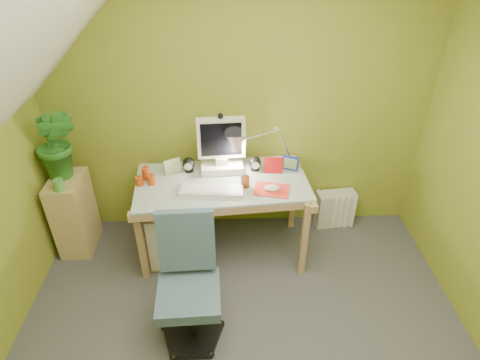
{
  "coord_description": "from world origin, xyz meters",
  "views": [
    {
      "loc": [
        -0.09,
        -1.46,
        2.48
      ],
      "look_at": [
        0.0,
        1.0,
        0.85
      ],
      "focal_mm": 30.0,
      "sensor_mm": 36.0,
      "label": 1
    }
  ],
  "objects_px": {
    "desk_lamp": "(278,138)",
    "side_ledge": "(74,214)",
    "radiator": "(335,209)",
    "desk": "(223,217)",
    "potted_plant": "(57,143)",
    "task_chair": "(189,296)",
    "monitor": "(221,144)"
  },
  "relations": [
    {
      "from": "desk_lamp",
      "to": "potted_plant",
      "type": "distance_m",
      "value": 1.72
    },
    {
      "from": "desk_lamp",
      "to": "potted_plant",
      "type": "bearing_deg",
      "value": -165.33
    },
    {
      "from": "monitor",
      "to": "side_ledge",
      "type": "bearing_deg",
      "value": 179.85
    },
    {
      "from": "monitor",
      "to": "radiator",
      "type": "relative_size",
      "value": 1.35
    },
    {
      "from": "task_chair",
      "to": "desk",
      "type": "bearing_deg",
      "value": 73.41
    },
    {
      "from": "desk",
      "to": "side_ledge",
      "type": "height_order",
      "value": "desk"
    },
    {
      "from": "task_chair",
      "to": "radiator",
      "type": "bearing_deg",
      "value": 40.95
    },
    {
      "from": "task_chair",
      "to": "potted_plant",
      "type": "bearing_deg",
      "value": 133.18
    },
    {
      "from": "desk",
      "to": "task_chair",
      "type": "distance_m",
      "value": 0.91
    },
    {
      "from": "side_ledge",
      "to": "radiator",
      "type": "distance_m",
      "value": 2.34
    },
    {
      "from": "potted_plant",
      "to": "task_chair",
      "type": "distance_m",
      "value": 1.59
    },
    {
      "from": "potted_plant",
      "to": "desk",
      "type": "bearing_deg",
      "value": -6.93
    },
    {
      "from": "desk_lamp",
      "to": "potted_plant",
      "type": "height_order",
      "value": "potted_plant"
    },
    {
      "from": "desk",
      "to": "desk_lamp",
      "type": "distance_m",
      "value": 0.81
    },
    {
      "from": "potted_plant",
      "to": "radiator",
      "type": "relative_size",
      "value": 1.73
    },
    {
      "from": "monitor",
      "to": "desk_lamp",
      "type": "distance_m",
      "value": 0.45
    },
    {
      "from": "desk_lamp",
      "to": "radiator",
      "type": "bearing_deg",
      "value": 27.05
    },
    {
      "from": "monitor",
      "to": "potted_plant",
      "type": "xyz_separation_m",
      "value": [
        -1.27,
        -0.03,
        0.04
      ]
    },
    {
      "from": "radiator",
      "to": "desk_lamp",
      "type": "bearing_deg",
      "value": -174.3
    },
    {
      "from": "monitor",
      "to": "radiator",
      "type": "bearing_deg",
      "value": 4.1
    },
    {
      "from": "potted_plant",
      "to": "task_chair",
      "type": "relative_size",
      "value": 0.73
    },
    {
      "from": "desk",
      "to": "potted_plant",
      "type": "bearing_deg",
      "value": 168.06
    },
    {
      "from": "desk_lamp",
      "to": "side_ledge",
      "type": "distance_m",
      "value": 1.85
    },
    {
      "from": "desk_lamp",
      "to": "desk",
      "type": "bearing_deg",
      "value": -144.37
    },
    {
      "from": "monitor",
      "to": "task_chair",
      "type": "xyz_separation_m",
      "value": [
        -0.22,
        -1.06,
        -0.54
      ]
    },
    {
      "from": "potted_plant",
      "to": "radiator",
      "type": "height_order",
      "value": "potted_plant"
    },
    {
      "from": "monitor",
      "to": "potted_plant",
      "type": "bearing_deg",
      "value": 177.61
    },
    {
      "from": "side_ledge",
      "to": "potted_plant",
      "type": "height_order",
      "value": "potted_plant"
    },
    {
      "from": "side_ledge",
      "to": "task_chair",
      "type": "distance_m",
      "value": 1.44
    },
    {
      "from": "monitor",
      "to": "desk_lamp",
      "type": "height_order",
      "value": "desk_lamp"
    },
    {
      "from": "monitor",
      "to": "potted_plant",
      "type": "height_order",
      "value": "potted_plant"
    },
    {
      "from": "task_chair",
      "to": "desk_lamp",
      "type": "bearing_deg",
      "value": 55.16
    }
  ]
}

